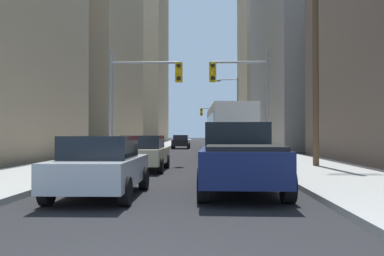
{
  "coord_description": "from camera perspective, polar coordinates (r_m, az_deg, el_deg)",
  "views": [
    {
      "loc": [
        0.92,
        -3.8,
        1.56
      ],
      "look_at": [
        0.0,
        23.66,
        2.0
      ],
      "focal_mm": 38.69,
      "sensor_mm": 36.0,
      "label": 1
    }
  ],
  "objects": [
    {
      "name": "city_bus",
      "position": [
        28.36,
        5.01,
        -0.17
      ],
      "size": [
        2.88,
        11.57,
        3.4
      ],
      "color": "silver",
      "rests_on": "ground"
    },
    {
      "name": "sidewalk_right",
      "position": [
        54.02,
        6.83,
        -2.49
      ],
      "size": [
        3.99,
        160.0,
        0.15
      ],
      "primitive_type": "cube",
      "color": "#9E9E99",
      "rests_on": "ground"
    },
    {
      "name": "building_left_mid_office",
      "position": [
        56.48,
        -20.78,
        15.24
      ],
      "size": [
        23.49,
        21.67,
        34.45
      ],
      "primitive_type": "cube",
      "color": "tan",
      "rests_on": "ground"
    },
    {
      "name": "sedan_blue",
      "position": [
        37.24,
        3.42,
        -2.13
      ],
      "size": [
        1.95,
        4.24,
        1.52
      ],
      "color": "navy",
      "rests_on": "ground"
    },
    {
      "name": "building_left_far_tower",
      "position": [
        99.91,
        -9.92,
        13.63
      ],
      "size": [
        20.62,
        22.54,
        53.28
      ],
      "primitive_type": "cube",
      "color": "tan",
      "rests_on": "ground"
    },
    {
      "name": "traffic_signal_near_left",
      "position": [
        22.27,
        -6.89,
        5.51
      ],
      "size": [
        3.91,
        0.44,
        6.0
      ],
      "color": "gray",
      "rests_on": "ground"
    },
    {
      "name": "sedan_silver",
      "position": [
        10.59,
        -12.41,
        -5.15
      ],
      "size": [
        1.95,
        4.22,
        1.52
      ],
      "color": "#B7BABF",
      "rests_on": "ground"
    },
    {
      "name": "sedan_black",
      "position": [
        46.12,
        -1.53,
        -1.9
      ],
      "size": [
        1.95,
        4.22,
        1.52
      ],
      "color": "black",
      "rests_on": "ground"
    },
    {
      "name": "traffic_signal_far_right",
      "position": [
        60.38,
        3.29,
        1.45
      ],
      "size": [
        4.13,
        0.44,
        6.0
      ],
      "color": "gray",
      "rests_on": "ground"
    },
    {
      "name": "traffic_signal_near_right",
      "position": [
        22.09,
        6.9,
        5.46
      ],
      "size": [
        3.13,
        0.44,
        6.0
      ],
      "color": "gray",
      "rests_on": "ground"
    },
    {
      "name": "building_right_mid_block",
      "position": [
        55.25,
        17.1,
        10.37
      ],
      "size": [
        14.08,
        28.44,
        24.68
      ],
      "primitive_type": "cube",
      "color": "gray",
      "rests_on": "ground"
    },
    {
      "name": "pickup_truck_navy",
      "position": [
        11.35,
        6.48,
        -4.07
      ],
      "size": [
        2.2,
        5.44,
        1.9
      ],
      "color": "#141E4C",
      "rests_on": "ground"
    },
    {
      "name": "utility_pole_right",
      "position": [
        19.99,
        16.66,
        9.61
      ],
      "size": [
        2.2,
        0.28,
        9.85
      ],
      "color": "brown",
      "rests_on": "ground"
    },
    {
      "name": "sidewalk_left",
      "position": [
        54.2,
        -4.93,
        -2.49
      ],
      "size": [
        3.99,
        160.0,
        0.15
      ],
      "primitive_type": "cube",
      "color": "#9E9E99",
      "rests_on": "ground"
    },
    {
      "name": "sedan_beige",
      "position": [
        17.9,
        -6.68,
        -3.43
      ],
      "size": [
        1.95,
        4.22,
        1.52
      ],
      "color": "#C6B793",
      "rests_on": "ground"
    },
    {
      "name": "street_lamp_right",
      "position": [
        43.3,
        5.83,
        3.02
      ],
      "size": [
        2.37,
        0.32,
        7.5
      ],
      "color": "gray",
      "rests_on": "ground"
    }
  ]
}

